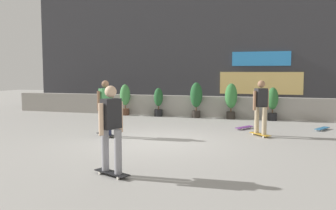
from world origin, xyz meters
TOP-DOWN VIEW (x-y plane):
  - ground_plane at (0.00, 0.00)m, footprint 48.00×48.00m
  - planter_wall at (0.00, 6.00)m, footprint 18.00×0.40m
  - building_backdrop at (0.00, 10.00)m, footprint 20.00×2.08m
  - potted_plant_0 at (-3.23, 5.55)m, footprint 0.46×0.46m
  - potted_plant_1 at (-1.65, 5.55)m, footprint 0.39×0.39m
  - potted_plant_2 at (0.05, 5.55)m, footprint 0.52×0.52m
  - potted_plant_3 at (1.52, 5.55)m, footprint 0.50×0.50m
  - potted_plant_4 at (3.17, 5.55)m, footprint 0.43×0.43m
  - skater_foreground at (0.36, -3.38)m, footprint 0.81×0.52m
  - skater_mid_plaza at (-1.62, 0.36)m, footprint 0.78×0.59m
  - skater_by_wall_left at (2.85, 1.75)m, footprint 0.67×0.74m
  - skateboard_near_camera at (4.80, 3.52)m, footprint 0.56×0.80m
  - skateboard_aside at (2.28, 3.02)m, footprint 0.58×0.79m

SIDE VIEW (x-z plane):
  - ground_plane at x=0.00m, z-range 0.00..0.00m
  - skateboard_near_camera at x=4.80m, z-range 0.02..0.10m
  - skateboard_aside at x=2.28m, z-range 0.02..0.10m
  - planter_wall at x=0.00m, z-range 0.00..0.90m
  - potted_plant_1 at x=-1.65m, z-range 0.06..1.31m
  - potted_plant_4 at x=3.17m, z-range 0.08..1.41m
  - potted_plant_0 at x=-3.23m, z-range 0.10..1.49m
  - potted_plant_3 at x=1.52m, z-range 0.12..1.60m
  - potted_plant_2 at x=0.05m, z-range 0.12..1.63m
  - skater_foreground at x=0.36m, z-range 0.09..1.79m
  - skater_mid_plaza at x=-1.62m, z-range 0.09..1.79m
  - skater_by_wall_left at x=2.85m, z-range 0.09..1.79m
  - building_backdrop at x=0.00m, z-range 0.00..6.50m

